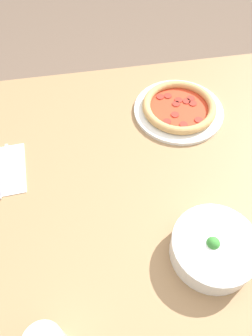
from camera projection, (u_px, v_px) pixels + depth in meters
The scene contains 5 objects.
ground_plane at pixel (142, 273), 1.54m from camera, with size 8.00×8.00×0.00m, color brown.
dining_table at pixel (151, 202), 1.00m from camera, with size 1.23×1.06×0.77m.
pizza at pixel (179, 108), 1.07m from camera, with size 0.29×0.29×0.04m.
bowl at pixel (214, 247), 0.77m from camera, with size 0.21×0.21×0.08m.
fork at pixel (3, 169), 0.94m from camera, with size 0.03×0.19×0.00m.
Camera 1 is at (0.16, 0.48, 1.54)m, focal length 35.00 mm.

